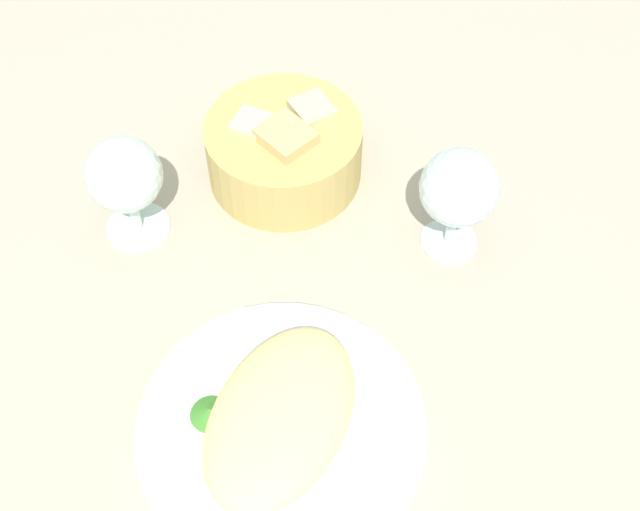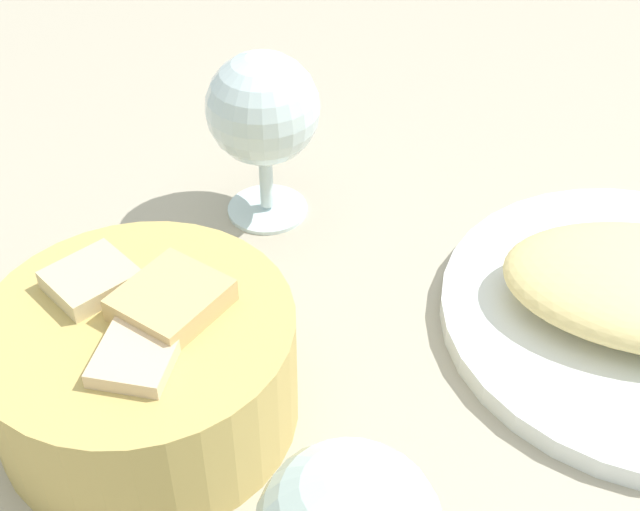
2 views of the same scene
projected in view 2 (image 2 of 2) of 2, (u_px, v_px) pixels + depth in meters
ground_plane at (427, 313)px, 58.05cm from camera, size 140.00×140.00×2.00cm
bread_basket at (144, 364)px, 47.99cm from camera, size 16.83×16.83×8.61cm
wine_glass_near at (263, 113)px, 59.64cm from camera, size 7.84×7.84×12.59cm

